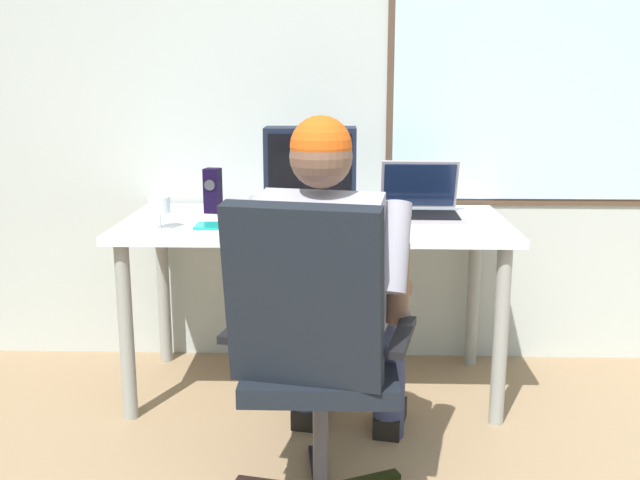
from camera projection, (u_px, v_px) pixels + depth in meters
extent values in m
cube|color=#B2BAB3|center=(358.00, 59.00, 3.33)|extent=(5.90, 0.06, 2.83)
cube|color=#4C3828|center=(535.00, 81.00, 3.29)|extent=(1.32, 0.01, 1.13)
cube|color=silver|center=(535.00, 81.00, 3.28)|extent=(1.26, 0.02, 1.07)
cylinder|color=gray|center=(126.00, 332.00, 2.87)|extent=(0.06, 0.06, 0.72)
cylinder|color=gray|center=(500.00, 336.00, 2.82)|extent=(0.06, 0.06, 0.72)
cylinder|color=gray|center=(163.00, 288.00, 3.46)|extent=(0.06, 0.06, 0.72)
cylinder|color=gray|center=(473.00, 291.00, 3.41)|extent=(0.06, 0.06, 0.72)
cube|color=silver|center=(315.00, 224.00, 3.06)|extent=(1.59, 0.74, 0.03)
cube|color=black|center=(317.00, 469.00, 2.54)|extent=(0.08, 0.29, 0.02)
cylinder|color=#3F3F44|center=(321.00, 433.00, 2.36)|extent=(0.05, 0.05, 0.40)
cube|color=black|center=(321.00, 369.00, 2.31)|extent=(0.47, 0.47, 0.06)
cube|color=black|center=(303.00, 297.00, 2.05)|extent=(0.46, 0.22, 0.54)
cube|color=black|center=(402.00, 336.00, 2.22)|extent=(0.12, 0.33, 0.02)
cube|color=black|center=(243.00, 323.00, 2.34)|extent=(0.12, 0.33, 0.02)
cylinder|color=#303655|center=(381.00, 337.00, 2.50)|extent=(0.24, 0.45, 0.15)
cylinder|color=#303655|center=(389.00, 377.00, 2.76)|extent=(0.12, 0.12, 0.47)
cube|color=black|center=(390.00, 418.00, 2.86)|extent=(0.15, 0.26, 0.08)
cylinder|color=#303655|center=(291.00, 330.00, 2.57)|extent=(0.24, 0.45, 0.15)
cylinder|color=#303655|center=(307.00, 369.00, 2.83)|extent=(0.12, 0.12, 0.47)
cube|color=black|center=(311.00, 409.00, 2.93)|extent=(0.15, 0.26, 0.08)
cube|color=gray|center=(321.00, 279.00, 2.27)|extent=(0.44, 0.40, 0.55)
sphere|color=brown|center=(321.00, 157.00, 2.19)|extent=(0.19, 0.19, 0.19)
sphere|color=#D04D13|center=(321.00, 147.00, 2.18)|extent=(0.19, 0.19, 0.19)
cylinder|color=gray|center=(395.00, 247.00, 2.25)|extent=(0.13, 0.20, 0.29)
cylinder|color=brown|center=(397.00, 283.00, 2.36)|extent=(0.09, 0.09, 0.26)
sphere|color=brown|center=(399.00, 287.00, 2.41)|extent=(0.09, 0.09, 0.09)
cylinder|color=gray|center=(258.00, 240.00, 2.35)|extent=(0.13, 0.22, 0.29)
cylinder|color=brown|center=(271.00, 245.00, 2.49)|extent=(0.12, 0.21, 0.26)
sphere|color=brown|center=(279.00, 221.00, 2.57)|extent=(0.09, 0.09, 0.09)
cube|color=beige|center=(311.00, 218.00, 3.05)|extent=(0.30, 0.24, 0.02)
cylinder|color=beige|center=(311.00, 210.00, 3.04)|extent=(0.04, 0.04, 0.05)
cube|color=black|center=(311.00, 166.00, 3.00)|extent=(0.37, 0.17, 0.31)
cube|color=black|center=(310.00, 168.00, 2.91)|extent=(0.33, 0.01, 0.27)
cube|color=gray|center=(422.00, 217.00, 3.07)|extent=(0.34, 0.25, 0.02)
cube|color=black|center=(422.00, 215.00, 3.07)|extent=(0.31, 0.22, 0.00)
cube|color=gray|center=(419.00, 184.00, 3.20)|extent=(0.33, 0.10, 0.22)
cube|color=#0F1933|center=(419.00, 185.00, 3.19)|extent=(0.31, 0.08, 0.19)
cylinder|color=silver|center=(161.00, 228.00, 2.88)|extent=(0.08, 0.08, 0.00)
cylinder|color=silver|center=(160.00, 220.00, 2.87)|extent=(0.01, 0.01, 0.06)
cylinder|color=silver|center=(160.00, 205.00, 2.86)|extent=(0.09, 0.09, 0.06)
cylinder|color=#551419|center=(160.00, 209.00, 2.86)|extent=(0.08, 0.08, 0.03)
cube|color=black|center=(213.00, 191.00, 3.19)|extent=(0.08, 0.08, 0.19)
cylinder|color=#333338|center=(210.00, 185.00, 3.15)|extent=(0.05, 0.01, 0.05)
cube|color=#0F9887|center=(213.00, 226.00, 2.91)|extent=(0.14, 0.13, 0.01)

